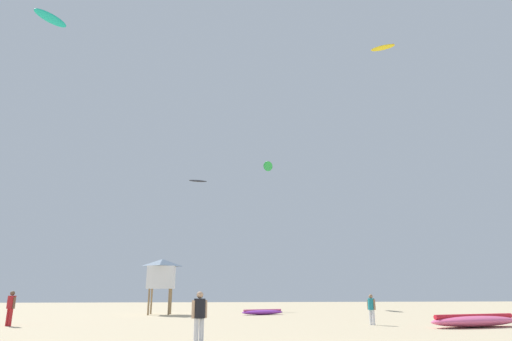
{
  "coord_description": "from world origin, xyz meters",
  "views": [
    {
      "loc": [
        -3.33,
        -11.86,
        1.76
      ],
      "look_at": [
        0.0,
        21.99,
        11.17
      ],
      "focal_mm": 30.53,
      "sensor_mm": 36.0,
      "label": 1
    }
  ],
  "objects_px": {
    "lifeguard_tower": "(162,273)",
    "kite_aloft_0": "(51,18)",
    "kite_aloft_4": "(268,166)",
    "kite_aloft_1": "(198,181)",
    "person_foreground": "(199,313)",
    "person_midground": "(11,305)",
    "person_left": "(371,307)",
    "kite_grounded_near": "(475,321)",
    "kite_aloft_3": "(383,48)",
    "kite_grounded_mid": "(263,312)"
  },
  "relations": [
    {
      "from": "lifeguard_tower",
      "to": "kite_aloft_0",
      "type": "bearing_deg",
      "value": -146.93
    },
    {
      "from": "kite_aloft_4",
      "to": "kite_aloft_1",
      "type": "bearing_deg",
      "value": -157.24
    },
    {
      "from": "kite_aloft_0",
      "to": "person_foreground",
      "type": "bearing_deg",
      "value": -49.02
    },
    {
      "from": "person_foreground",
      "to": "kite_aloft_0",
      "type": "relative_size",
      "value": 0.69
    },
    {
      "from": "person_midground",
      "to": "lifeguard_tower",
      "type": "relative_size",
      "value": 0.42
    },
    {
      "from": "person_left",
      "to": "kite_grounded_near",
      "type": "bearing_deg",
      "value": 124.38
    },
    {
      "from": "lifeguard_tower",
      "to": "kite_aloft_4",
      "type": "distance_m",
      "value": 22.26
    },
    {
      "from": "person_foreground",
      "to": "kite_aloft_0",
      "type": "xyz_separation_m",
      "value": [
        -12.14,
        13.98,
        20.4
      ]
    },
    {
      "from": "kite_grounded_near",
      "to": "kite_aloft_3",
      "type": "height_order",
      "value": "kite_aloft_3"
    },
    {
      "from": "kite_grounded_mid",
      "to": "kite_aloft_1",
      "type": "bearing_deg",
      "value": 114.79
    },
    {
      "from": "person_midground",
      "to": "kite_aloft_1",
      "type": "height_order",
      "value": "kite_aloft_1"
    },
    {
      "from": "lifeguard_tower",
      "to": "kite_aloft_0",
      "type": "xyz_separation_m",
      "value": [
        -8.62,
        -5.61,
        18.35
      ]
    },
    {
      "from": "kite_grounded_near",
      "to": "kite_aloft_3",
      "type": "bearing_deg",
      "value": 79.55
    },
    {
      "from": "person_left",
      "to": "kite_aloft_4",
      "type": "xyz_separation_m",
      "value": [
        -2.17,
        26.37,
        15.3
      ]
    },
    {
      "from": "kite_grounded_near",
      "to": "kite_aloft_3",
      "type": "distance_m",
      "value": 27.53
    },
    {
      "from": "person_foreground",
      "to": "person_left",
      "type": "bearing_deg",
      "value": -74.98
    },
    {
      "from": "person_foreground",
      "to": "kite_grounded_near",
      "type": "xyz_separation_m",
      "value": [
        13.48,
        6.02,
        -0.71
      ]
    },
    {
      "from": "lifeguard_tower",
      "to": "kite_aloft_3",
      "type": "xyz_separation_m",
      "value": [
        19.52,
        0.11,
        21.01
      ]
    },
    {
      "from": "kite_grounded_mid",
      "to": "kite_aloft_0",
      "type": "height_order",
      "value": "kite_aloft_0"
    },
    {
      "from": "person_left",
      "to": "kite_aloft_1",
      "type": "distance_m",
      "value": 28.07
    },
    {
      "from": "person_foreground",
      "to": "lifeguard_tower",
      "type": "distance_m",
      "value": 20.01
    },
    {
      "from": "kite_grounded_mid",
      "to": "kite_aloft_4",
      "type": "relative_size",
      "value": 0.85
    },
    {
      "from": "person_left",
      "to": "kite_aloft_0",
      "type": "bearing_deg",
      "value": -48.78
    },
    {
      "from": "person_foreground",
      "to": "kite_aloft_3",
      "type": "distance_m",
      "value": 34.28
    },
    {
      "from": "kite_aloft_3",
      "to": "kite_grounded_near",
      "type": "bearing_deg",
      "value": -100.45
    },
    {
      "from": "person_left",
      "to": "kite_aloft_0",
      "type": "xyz_separation_m",
      "value": [
        -21.06,
        6.04,
        20.49
      ]
    },
    {
      "from": "person_midground",
      "to": "kite_aloft_3",
      "type": "height_order",
      "value": "kite_aloft_3"
    },
    {
      "from": "lifeguard_tower",
      "to": "kite_grounded_near",
      "type": "bearing_deg",
      "value": -38.6
    },
    {
      "from": "kite_aloft_0",
      "to": "kite_grounded_mid",
      "type": "bearing_deg",
      "value": 15.57
    },
    {
      "from": "person_foreground",
      "to": "person_midground",
      "type": "bearing_deg",
      "value": 21.23
    },
    {
      "from": "person_left",
      "to": "kite_aloft_0",
      "type": "relative_size",
      "value": 0.63
    },
    {
      "from": "person_foreground",
      "to": "kite_aloft_3",
      "type": "bearing_deg",
      "value": -65.74
    },
    {
      "from": "lifeguard_tower",
      "to": "kite_aloft_1",
      "type": "relative_size",
      "value": 2.0
    },
    {
      "from": "person_foreground",
      "to": "kite_grounded_mid",
      "type": "xyz_separation_m",
      "value": [
        4.26,
        18.54,
        -0.82
      ]
    },
    {
      "from": "person_midground",
      "to": "kite_aloft_3",
      "type": "relative_size",
      "value": 0.78
    },
    {
      "from": "person_left",
      "to": "kite_aloft_4",
      "type": "distance_m",
      "value": 30.57
    },
    {
      "from": "person_left",
      "to": "lifeguard_tower",
      "type": "xyz_separation_m",
      "value": [
        -12.44,
        11.65,
        2.14
      ]
    },
    {
      "from": "kite_grounded_mid",
      "to": "kite_aloft_3",
      "type": "distance_m",
      "value": 26.63
    },
    {
      "from": "person_midground",
      "to": "kite_grounded_near",
      "type": "distance_m",
      "value": 23.61
    },
    {
      "from": "person_left",
      "to": "kite_aloft_1",
      "type": "height_order",
      "value": "kite_aloft_1"
    },
    {
      "from": "lifeguard_tower",
      "to": "kite_aloft_4",
      "type": "height_order",
      "value": "kite_aloft_4"
    },
    {
      "from": "person_foreground",
      "to": "kite_grounded_mid",
      "type": "height_order",
      "value": "person_foreground"
    },
    {
      "from": "kite_grounded_mid",
      "to": "kite_aloft_3",
      "type": "relative_size",
      "value": 1.54
    },
    {
      "from": "person_left",
      "to": "kite_grounded_mid",
      "type": "height_order",
      "value": "person_left"
    },
    {
      "from": "person_midground",
      "to": "kite_aloft_3",
      "type": "distance_m",
      "value": 36.31
    },
    {
      "from": "lifeguard_tower",
      "to": "kite_aloft_4",
      "type": "bearing_deg",
      "value": 55.09
    },
    {
      "from": "kite_aloft_3",
      "to": "kite_aloft_4",
      "type": "bearing_deg",
      "value": 122.32
    },
    {
      "from": "person_foreground",
      "to": "person_midground",
      "type": "height_order",
      "value": "person_midground"
    },
    {
      "from": "kite_aloft_3",
      "to": "person_left",
      "type": "bearing_deg",
      "value": -121.07
    },
    {
      "from": "kite_aloft_3",
      "to": "kite_aloft_4",
      "type": "xyz_separation_m",
      "value": [
        -9.25,
        14.62,
        -7.85
      ]
    }
  ]
}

